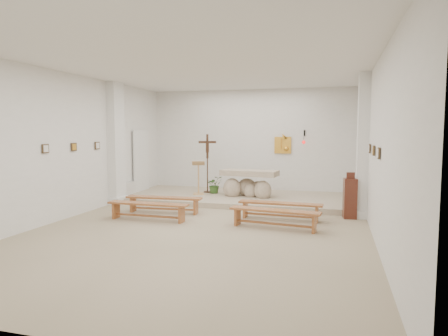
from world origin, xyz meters
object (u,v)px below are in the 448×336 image
(lectern, at_px, (198,177))
(crucifix_stand, at_px, (207,159))
(donation_pedestal, at_px, (350,198))
(bench_left_second, at_px, (148,207))
(bench_right_front, at_px, (280,207))
(bench_right_second, at_px, (274,214))
(altar, at_px, (249,185))
(bench_left_front, at_px, (164,201))

(lectern, xyz_separation_m, crucifix_stand, (0.15, 0.45, 0.55))
(donation_pedestal, xyz_separation_m, bench_left_second, (-4.60, -1.54, -0.18))
(bench_right_front, xyz_separation_m, bench_right_second, (0.00, -0.91, 0.00))
(lectern, height_order, bench_right_second, lectern)
(bench_right_front, bearing_deg, bench_left_second, -160.81)
(crucifix_stand, relative_size, donation_pedestal, 1.66)
(altar, bearing_deg, lectern, -172.46)
(altar, bearing_deg, bench_right_front, -54.19)
(altar, relative_size, bench_left_second, 0.88)
(bench_right_front, bearing_deg, bench_right_second, -87.59)
(lectern, relative_size, donation_pedestal, 0.96)
(bench_left_second, bearing_deg, bench_right_front, 17.39)
(altar, height_order, crucifix_stand, crucifix_stand)
(lectern, bearing_deg, altar, -17.80)
(crucifix_stand, relative_size, bench_left_front, 0.93)
(altar, height_order, lectern, lectern)
(bench_right_front, distance_m, bench_right_second, 0.91)
(bench_right_front, height_order, bench_right_second, same)
(crucifix_stand, xyz_separation_m, donation_pedestal, (4.30, -2.09, -0.73))
(donation_pedestal, bearing_deg, bench_left_front, -179.49)
(crucifix_stand, height_order, bench_left_front, crucifix_stand)
(bench_left_front, bearing_deg, altar, 48.83)
(donation_pedestal, distance_m, bench_left_front, 4.65)
(crucifix_stand, bearing_deg, bench_right_second, -69.95)
(lectern, distance_m, bench_right_second, 4.28)
(altar, distance_m, bench_right_second, 3.43)
(bench_left_front, height_order, bench_right_second, same)
(altar, relative_size, donation_pedestal, 1.56)
(donation_pedestal, bearing_deg, bench_right_front, -165.73)
(lectern, distance_m, donation_pedestal, 4.74)
(lectern, height_order, bench_left_second, lectern)
(lectern, bearing_deg, bench_right_second, -66.43)
(lectern, height_order, bench_left_front, lectern)
(lectern, bearing_deg, crucifix_stand, 53.60)
(lectern, bearing_deg, bench_right_front, -56.87)
(bench_left_front, relative_size, bench_right_front, 1.00)
(crucifix_stand, height_order, donation_pedestal, crucifix_stand)
(lectern, xyz_separation_m, bench_right_second, (2.85, -3.17, -0.36))
(altar, relative_size, bench_right_second, 0.87)
(altar, bearing_deg, donation_pedestal, -23.06)
(crucifix_stand, bearing_deg, donation_pedestal, -42.54)
(donation_pedestal, bearing_deg, altar, 142.65)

